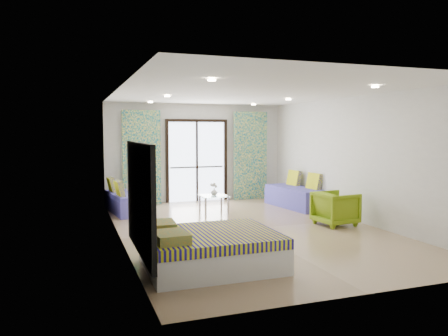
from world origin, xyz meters
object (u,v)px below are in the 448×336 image
object	(u,v)px
bed	(210,249)
daybed_right	(296,196)
daybed_left	(125,202)
armchair	(336,207)
coffee_table	(214,197)

from	to	relation	value
bed	daybed_right	bearing A→B (deg)	48.16
daybed_left	daybed_right	distance (m)	4.29
armchair	coffee_table	bearing A→B (deg)	36.43
daybed_left	daybed_right	bearing A→B (deg)	-16.96
bed	daybed_left	xyz separation A→B (m)	(-0.64, 4.72, -0.01)
daybed_right	armchair	xyz separation A→B (m)	(-0.27, -2.18, 0.10)
daybed_right	armchair	distance (m)	2.20
coffee_table	armchair	world-z (taller)	armchair
daybed_right	coffee_table	size ratio (longest dim) A/B	2.63
daybed_right	armchair	world-z (taller)	daybed_right
coffee_table	armchair	size ratio (longest dim) A/B	0.95
bed	daybed_left	bearing A→B (deg)	97.72
daybed_right	armchair	bearing A→B (deg)	-103.75
bed	armchair	distance (m)	3.79
bed	coffee_table	bearing A→B (deg)	71.16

